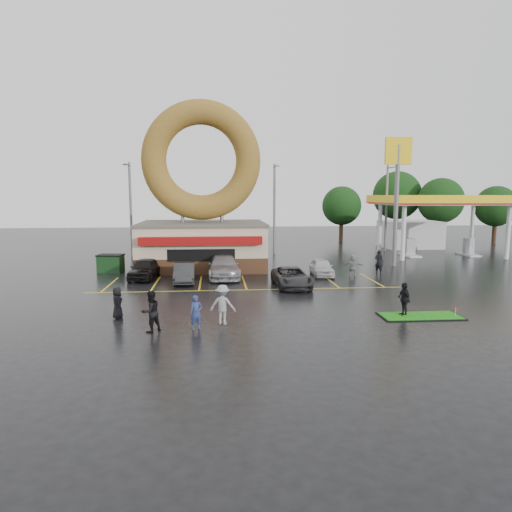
{
  "coord_description": "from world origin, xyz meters",
  "views": [
    {
      "loc": [
        -1.91,
        -24.74,
        5.99
      ],
      "look_at": [
        0.55,
        3.06,
        2.2
      ],
      "focal_mm": 32.0,
      "sensor_mm": 36.0,
      "label": 1
    }
  ],
  "objects": [
    {
      "name": "person_walker_near",
      "position": [
        8.05,
        7.38,
        0.82
      ],
      "size": [
        1.57,
        1.17,
        1.65
      ],
      "primitive_type": "imported",
      "rotation": [
        0.0,
        0.0,
        2.63
      ],
      "color": "gray",
      "rests_on": "ground"
    },
    {
      "name": "donut_shop",
      "position": [
        -3.0,
        12.97,
        4.46
      ],
      "size": [
        10.2,
        8.7,
        13.5
      ],
      "color": "#472B19",
      "rests_on": "ground"
    },
    {
      "name": "car_silver",
      "position": [
        -1.37,
        8.0,
        0.79
      ],
      "size": [
        2.34,
        5.5,
        1.58
      ],
      "primitive_type": "imported",
      "rotation": [
        0.0,
        0.0,
        0.02
      ],
      "color": "#96969A",
      "rests_on": "ground"
    },
    {
      "name": "car_dgrey",
      "position": [
        -4.09,
        6.28,
        0.65
      ],
      "size": [
        1.54,
        4.01,
        1.3
      ],
      "primitive_type": "imported",
      "rotation": [
        0.0,
        0.0,
        0.04
      ],
      "color": "#2B2B2D",
      "rests_on": "ground"
    },
    {
      "name": "car_black",
      "position": [
        -7.0,
        7.89,
        0.73
      ],
      "size": [
        2.11,
        4.42,
        1.46
      ],
      "primitive_type": "imported",
      "rotation": [
        0.0,
        0.0,
        -0.09
      ],
      "color": "black",
      "rests_on": "ground"
    },
    {
      "name": "car_grey",
      "position": [
        2.96,
        4.09,
        0.64
      ],
      "size": [
        2.31,
        4.7,
        1.28
      ],
      "primitive_type": "imported",
      "rotation": [
        0.0,
        0.0,
        0.04
      ],
      "color": "#2B2B2E",
      "rests_on": "ground"
    },
    {
      "name": "ground",
      "position": [
        0.0,
        0.0,
        0.0
      ],
      "size": [
        120.0,
        120.0,
        0.0
      ],
      "primitive_type": "plane",
      "color": "black",
      "rests_on": "ground"
    },
    {
      "name": "shell_sign",
      "position": [
        13.0,
        12.0,
        7.38
      ],
      "size": [
        2.2,
        0.36,
        10.6
      ],
      "color": "slate",
      "rests_on": "ground"
    },
    {
      "name": "tree_far_c",
      "position": [
        22.0,
        34.0,
        5.84
      ],
      "size": [
        6.3,
        6.3,
        9.0
      ],
      "color": "#332114",
      "rests_on": "ground"
    },
    {
      "name": "streetlight_mid",
      "position": [
        4.0,
        20.92,
        4.78
      ],
      "size": [
        0.4,
        2.21,
        9.0
      ],
      "color": "slate",
      "rests_on": "ground"
    },
    {
      "name": "person_walker_far",
      "position": [
        10.3,
        8.18,
        0.93
      ],
      "size": [
        0.8,
        0.79,
        1.85
      ],
      "primitive_type": "imported",
      "rotation": [
        0.0,
        0.0,
        2.39
      ],
      "color": "black",
      "rests_on": "ground"
    },
    {
      "name": "tree_far_a",
      "position": [
        26.0,
        30.0,
        5.18
      ],
      "size": [
        5.6,
        5.6,
        8.0
      ],
      "color": "#332114",
      "rests_on": "ground"
    },
    {
      "name": "streetlight_left",
      "position": [
        -10.0,
        19.92,
        4.78
      ],
      "size": [
        0.4,
        2.21,
        9.0
      ],
      "color": "slate",
      "rests_on": "ground"
    },
    {
      "name": "person_cameraman",
      "position": [
        7.32,
        -3.46,
        0.84
      ],
      "size": [
        0.52,
        1.03,
        1.68
      ],
      "primitive_type": "imported",
      "rotation": [
        0.0,
        0.0,
        -1.45
      ],
      "color": "black",
      "rests_on": "ground"
    },
    {
      "name": "tree_far_b",
      "position": [
        32.0,
        28.0,
        4.53
      ],
      "size": [
        4.9,
        4.9,
        7.0
      ],
      "color": "#332114",
      "rests_on": "ground"
    },
    {
      "name": "person_blue",
      "position": [
        -2.82,
        -4.84,
        0.77
      ],
      "size": [
        0.65,
        0.52,
        1.54
      ],
      "primitive_type": "imported",
      "rotation": [
        0.0,
        0.0,
        0.31
      ],
      "color": "navy",
      "rests_on": "ground"
    },
    {
      "name": "person_hoodie",
      "position": [
        -1.63,
        -4.12,
        0.93
      ],
      "size": [
        1.33,
        0.96,
        1.85
      ],
      "primitive_type": "imported",
      "rotation": [
        0.0,
        0.0,
        2.89
      ],
      "color": "gray",
      "rests_on": "ground"
    },
    {
      "name": "dumpster",
      "position": [
        -10.03,
        10.92,
        0.65
      ],
      "size": [
        1.97,
        1.47,
        1.3
      ],
      "primitive_type": "cube",
      "rotation": [
        0.0,
        0.0,
        -0.16
      ],
      "color": "#173C1A",
      "rests_on": "ground"
    },
    {
      "name": "putting_green",
      "position": [
        8.1,
        -3.69,
        0.03
      ],
      "size": [
        4.01,
        1.77,
        0.5
      ],
      "color": "black",
      "rests_on": "ground"
    },
    {
      "name": "person_blackjkt",
      "position": [
        -4.78,
        -5.04,
        0.91
      ],
      "size": [
        1.12,
        1.1,
        1.83
      ],
      "primitive_type": "imported",
      "rotation": [
        0.0,
        0.0,
        3.86
      ],
      "color": "black",
      "rests_on": "ground"
    },
    {
      "name": "streetlight_right",
      "position": [
        16.0,
        21.92,
        4.78
      ],
      "size": [
        0.4,
        2.21,
        9.0
      ],
      "color": "slate",
      "rests_on": "ground"
    },
    {
      "name": "tree_far_d",
      "position": [
        14.0,
        32.0,
        4.53
      ],
      "size": [
        4.9,
        4.9,
        7.0
      ],
      "color": "#332114",
      "rests_on": "ground"
    },
    {
      "name": "person_bystander",
      "position": [
        -6.69,
        -2.72,
        0.78
      ],
      "size": [
        0.75,
        0.89,
        1.55
      ],
      "primitive_type": "imported",
      "rotation": [
        0.0,
        0.0,
        1.98
      ],
      "color": "black",
      "rests_on": "ground"
    },
    {
      "name": "gas_station",
      "position": [
        20.0,
        20.94,
        3.7
      ],
      "size": [
        12.3,
        13.65,
        5.9
      ],
      "color": "silver",
      "rests_on": "ground"
    },
    {
      "name": "car_white",
      "position": [
        5.87,
        8.0,
        0.63
      ],
      "size": [
        1.7,
        3.77,
        1.26
      ],
      "primitive_type": "imported",
      "rotation": [
        0.0,
        0.0,
        -0.06
      ],
      "color": "silver",
      "rests_on": "ground"
    }
  ]
}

